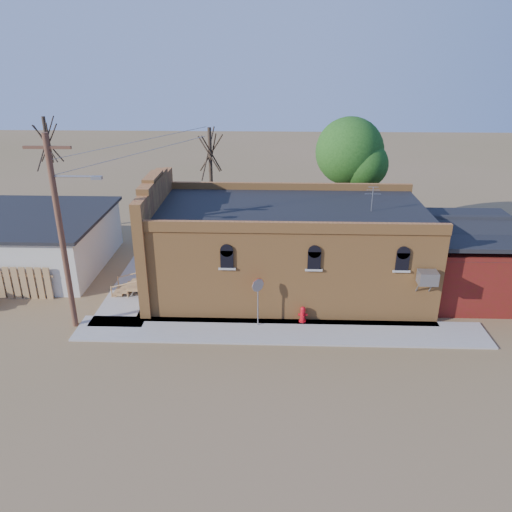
{
  "coord_description": "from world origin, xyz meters",
  "views": [
    {
      "loc": [
        1.06,
        -19.01,
        12.22
      ],
      "look_at": [
        0.26,
        4.27,
        2.4
      ],
      "focal_mm": 35.0,
      "sensor_mm": 36.0,
      "label": 1
    }
  ],
  "objects_px": {
    "utility_pole": "(62,231)",
    "trash_barrel": "(149,291)",
    "brick_bar": "(283,248)",
    "fire_hydrant": "(303,314)",
    "stop_sign": "(258,290)"
  },
  "relations": [
    {
      "from": "fire_hydrant",
      "to": "trash_barrel",
      "type": "distance_m",
      "value": 8.17
    },
    {
      "from": "trash_barrel",
      "to": "fire_hydrant",
      "type": "bearing_deg",
      "value": -15.67
    },
    {
      "from": "stop_sign",
      "to": "trash_barrel",
      "type": "bearing_deg",
      "value": 140.74
    },
    {
      "from": "fire_hydrant",
      "to": "trash_barrel",
      "type": "relative_size",
      "value": 0.99
    },
    {
      "from": "utility_pole",
      "to": "trash_barrel",
      "type": "relative_size",
      "value": 11.3
    },
    {
      "from": "brick_bar",
      "to": "fire_hydrant",
      "type": "distance_m",
      "value": 4.25
    },
    {
      "from": "utility_pole",
      "to": "fire_hydrant",
      "type": "bearing_deg",
      "value": 3.18
    },
    {
      "from": "stop_sign",
      "to": "utility_pole",
      "type": "bearing_deg",
      "value": 166.45
    },
    {
      "from": "utility_pole",
      "to": "fire_hydrant",
      "type": "distance_m",
      "value": 11.56
    },
    {
      "from": "fire_hydrant",
      "to": "trash_barrel",
      "type": "height_order",
      "value": "trash_barrel"
    },
    {
      "from": "brick_bar",
      "to": "trash_barrel",
      "type": "relative_size",
      "value": 20.59
    },
    {
      "from": "fire_hydrant",
      "to": "stop_sign",
      "type": "height_order",
      "value": "stop_sign"
    },
    {
      "from": "fire_hydrant",
      "to": "stop_sign",
      "type": "bearing_deg",
      "value": -171.41
    },
    {
      "from": "brick_bar",
      "to": "fire_hydrant",
      "type": "xyz_separation_m",
      "value": [
        0.93,
        -3.7,
        -1.87
      ]
    },
    {
      "from": "utility_pole",
      "to": "brick_bar",
      "type": "bearing_deg",
      "value": 23.69
    }
  ]
}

